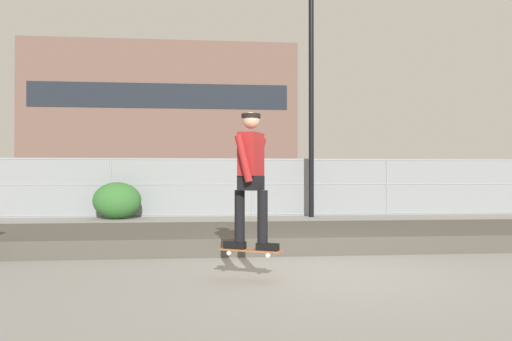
% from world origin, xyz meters
% --- Properties ---
extents(ground_plane, '(120.00, 120.00, 0.00)m').
position_xyz_m(ground_plane, '(0.00, 0.00, 0.00)').
color(ground_plane, gray).
extents(gravel_berm, '(17.46, 2.95, 0.30)m').
position_xyz_m(gravel_berm, '(0.00, 2.90, 0.15)').
color(gravel_berm, '#4C473F').
rests_on(gravel_berm, ground_plane).
extents(skateboard, '(0.80, 0.54, 0.07)m').
position_xyz_m(skateboard, '(-0.93, -0.31, 0.37)').
color(skateboard, '#9E5B33').
extents(skater, '(0.69, 0.62, 1.72)m').
position_xyz_m(skater, '(-0.93, -0.31, 1.36)').
color(skater, black).
rests_on(skater, skateboard).
extents(chain_fence, '(26.82, 0.06, 1.85)m').
position_xyz_m(chain_fence, '(-0.00, 9.57, 0.93)').
color(chain_fence, gray).
rests_on(chain_fence, ground_plane).
extents(street_lamp, '(0.44, 0.44, 7.79)m').
position_xyz_m(street_lamp, '(1.80, 8.99, 4.76)').
color(street_lamp, black).
rests_on(street_lamp, ground_plane).
extents(parked_car_near, '(4.48, 2.11, 1.66)m').
position_xyz_m(parked_car_near, '(-2.80, 13.06, 0.84)').
color(parked_car_near, '#B7BABF').
rests_on(parked_car_near, ground_plane).
extents(parked_car_mid, '(4.40, 1.96, 1.66)m').
position_xyz_m(parked_car_mid, '(3.78, 13.26, 0.84)').
color(parked_car_mid, black).
rests_on(parked_car_mid, ground_plane).
extents(library_building, '(27.92, 15.68, 14.93)m').
position_xyz_m(library_building, '(-6.06, 52.36, 7.46)').
color(library_building, brown).
rests_on(library_building, ground_plane).
extents(shrub_left, '(1.42, 1.16, 1.10)m').
position_xyz_m(shrub_left, '(-4.14, 8.86, 0.55)').
color(shrub_left, '#336B2D').
rests_on(shrub_left, ground_plane).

